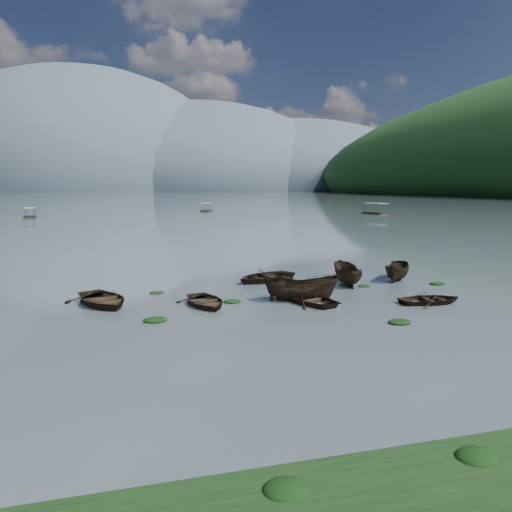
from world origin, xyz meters
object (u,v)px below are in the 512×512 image
object	(u,v)px
pontoon_left	(30,218)
rowboat_0	(205,305)
rowboat_3	(308,302)
pontoon_centre	(206,211)

from	to	relation	value
pontoon_left	rowboat_0	bearing A→B (deg)	-79.19
rowboat_3	pontoon_centre	bearing A→B (deg)	-115.14
rowboat_0	pontoon_left	xyz separation A→B (m)	(-23.61, 93.28, 0.00)
rowboat_3	pontoon_centre	world-z (taller)	pontoon_centre
pontoon_left	pontoon_centre	world-z (taller)	pontoon_centre
rowboat_0	pontoon_left	bearing A→B (deg)	96.32
rowboat_0	pontoon_centre	size ratio (longest dim) A/B	0.70
rowboat_0	rowboat_3	world-z (taller)	rowboat_3
pontoon_centre	rowboat_0	bearing A→B (deg)	-78.95
rowboat_3	pontoon_left	distance (m)	98.78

